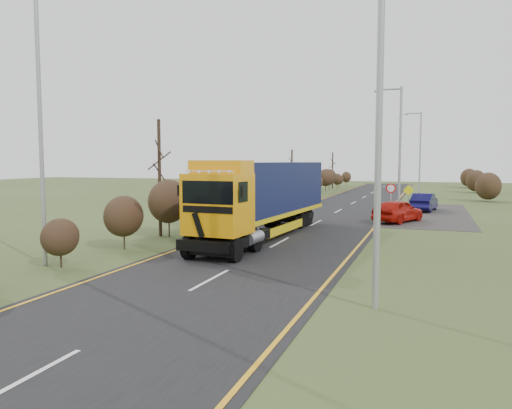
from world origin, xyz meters
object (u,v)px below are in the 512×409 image
object	(u,v)px
car_blue_sedan	(424,202)
streetlight_near	(374,98)
speed_sign	(391,194)
car_red_hatchback	(398,211)
lorry	(264,194)

from	to	relation	value
car_blue_sedan	streetlight_near	size ratio (longest dim) A/B	0.43
car_blue_sedan	speed_sign	size ratio (longest dim) A/B	1.78
car_red_hatchback	streetlight_near	world-z (taller)	streetlight_near
car_red_hatchback	speed_sign	size ratio (longest dim) A/B	1.80
lorry	car_red_hatchback	xyz separation A→B (m)	(6.11, 8.82, -1.51)
car_blue_sedan	streetlight_near	world-z (taller)	streetlight_near
car_blue_sedan	streetlight_near	xyz separation A→B (m)	(-1.00, -27.71, 4.82)
car_blue_sedan	speed_sign	xyz separation A→B (m)	(-2.12, -5.86, 0.97)
car_blue_sedan	streetlight_near	distance (m)	28.14
car_red_hatchback	streetlight_near	xyz separation A→B (m)	(0.49, -19.62, 4.79)
streetlight_near	speed_sign	bearing A→B (deg)	92.92
lorry	speed_sign	bearing A→B (deg)	67.53
lorry	speed_sign	xyz separation A→B (m)	(5.49, 11.05, -0.56)
car_red_hatchback	speed_sign	bearing A→B (deg)	-50.44
car_blue_sedan	speed_sign	distance (m)	6.31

